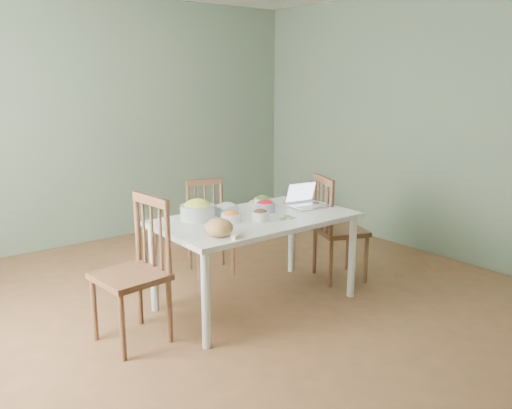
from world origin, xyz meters
TOP-DOWN VIEW (x-y plane):
  - floor at (0.00, 0.00)m, footprint 5.00×5.00m
  - wall_back at (0.00, 2.50)m, footprint 5.00×0.00m
  - wall_right at (2.50, 0.00)m, footprint 0.00×5.00m
  - dining_table at (0.24, 0.00)m, footprint 1.56×0.88m
  - chair_far at (0.34, 0.82)m, footprint 0.47×0.46m
  - chair_left at (-0.84, 0.02)m, footprint 0.47×0.49m
  - chair_right at (1.19, -0.03)m, footprint 0.53×0.54m
  - bread_boule at (-0.29, -0.26)m, footprint 0.21×0.21m
  - butter_stick at (-0.21, -0.37)m, footprint 0.11×0.07m
  - bowl_squash at (-0.17, 0.21)m, footprint 0.31×0.31m
  - bowl_carrot at (-0.00, -0.01)m, footprint 0.16×0.16m
  - bowl_onion at (0.09, 0.18)m, footprint 0.19×0.19m
  - bowl_mushroom at (0.20, -0.11)m, footprint 0.14×0.14m
  - bowl_redpep at (0.40, 0.09)m, footprint 0.18×0.18m
  - bowl_broccoli at (0.50, 0.24)m, footprint 0.19×0.19m
  - flatbread at (0.55, 0.32)m, footprint 0.23×0.23m
  - basil_bunch at (0.40, -0.18)m, footprint 0.17×0.17m
  - laptop at (0.79, -0.03)m, footprint 0.34×0.32m

SIDE VIEW (x-z plane):
  - floor at x=0.00m, z-range 0.00..0.00m
  - dining_table at x=0.24m, z-range 0.00..0.73m
  - chair_far at x=0.34m, z-range 0.00..0.88m
  - chair_right at x=1.19m, z-range 0.00..0.96m
  - chair_left at x=-0.84m, z-range 0.00..1.02m
  - basil_bunch at x=0.40m, z-range 0.73..0.75m
  - flatbread at x=0.55m, z-range 0.73..0.75m
  - butter_stick at x=-0.21m, z-range 0.73..0.76m
  - bowl_carrot at x=0.00m, z-range 0.73..0.82m
  - bowl_mushroom at x=0.20m, z-range 0.73..0.82m
  - bowl_broccoli at x=0.50m, z-range 0.73..0.83m
  - bowl_redpep at x=0.40m, z-range 0.73..0.83m
  - bowl_onion at x=0.09m, z-range 0.73..0.83m
  - bread_boule at x=-0.29m, z-range 0.73..0.86m
  - bowl_squash at x=-0.17m, z-range 0.73..0.89m
  - laptop at x=0.79m, z-range 0.73..0.93m
  - wall_back at x=0.00m, z-range 0.00..2.70m
  - wall_right at x=2.50m, z-range 0.00..2.70m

